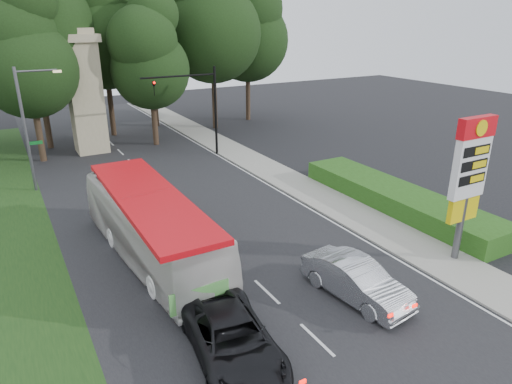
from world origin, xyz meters
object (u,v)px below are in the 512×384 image
gas_station_pylon (470,171)px  traffic_signal_mast (200,100)px  sedan_silver (356,280)px  streetlight_signs (28,124)px  suv_charcoal (232,339)px  transit_bus (151,228)px  monument (85,91)px

gas_station_pylon → traffic_signal_mast: (-3.52, 22.00, 0.22)m
gas_station_pylon → sedan_silver: gas_station_pylon is taller
gas_station_pylon → streetlight_signs: size_ratio=0.86×
suv_charcoal → streetlight_signs: bearing=108.3°
streetlight_signs → transit_bus: 13.71m
monument → transit_bus: (-1.23, -20.88, -3.47)m
gas_station_pylon → traffic_signal_mast: traffic_signal_mast is taller
monument → streetlight_signs: bearing=-122.0°
streetlight_signs → sedan_silver: streetlight_signs is taller
gas_station_pylon → sedan_silver: bearing=-179.3°
traffic_signal_mast → sedan_silver: size_ratio=1.46×
transit_bus → gas_station_pylon: bearing=-34.2°
gas_station_pylon → suv_charcoal: (-12.22, -0.79, -3.68)m
streetlight_signs → monument: 9.44m
gas_station_pylon → suv_charcoal: bearing=-176.3°
suv_charcoal → monument: bearing=95.5°
streetlight_signs → monument: (4.99, 7.99, 0.67)m
streetlight_signs → suv_charcoal: streetlight_signs is taller
traffic_signal_mast → monument: (-7.68, 6.00, 0.43)m
gas_station_pylon → suv_charcoal: size_ratio=1.24×
monument → suv_charcoal: size_ratio=1.82×
gas_station_pylon → streetlight_signs: bearing=129.0°
sedan_silver → suv_charcoal: sedan_silver is taller
sedan_silver → suv_charcoal: (-5.99, -0.72, -0.04)m
gas_station_pylon → traffic_signal_mast: bearing=99.1°
streetlight_signs → transit_bus: size_ratio=0.68×
traffic_signal_mast → transit_bus: 17.61m
transit_bus → sedan_silver: 9.54m
sedan_silver → transit_bus: bearing=123.5°
monument → gas_station_pylon: bearing=-68.2°
transit_bus → streetlight_signs: bearing=101.9°
streetlight_signs → transit_bus: bearing=-73.7°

